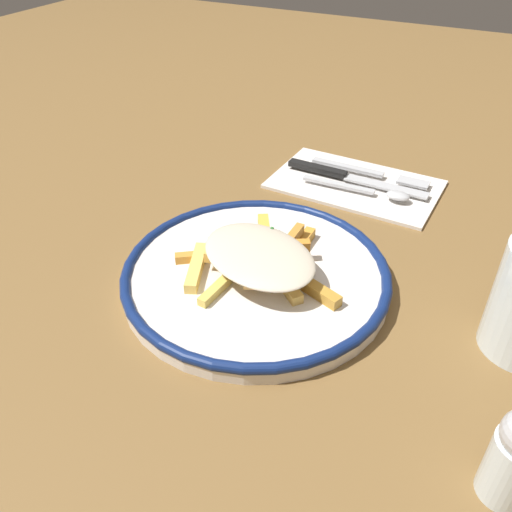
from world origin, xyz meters
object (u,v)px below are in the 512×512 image
fries_heap (258,257)px  knife (343,175)px  spoon (374,191)px  napkin (355,183)px  plate (256,274)px  fork (370,172)px

fries_heap → knife: fries_heap is taller
fries_heap → spoon: bearing=166.3°
napkin → spoon: (0.03, 0.03, 0.01)m
knife → plate: bearing=-2.0°
fork → knife: (0.03, -0.03, 0.00)m
knife → napkin: bearing=88.2°
fries_heap → napkin: fries_heap is taller
napkin → knife: size_ratio=1.11×
fork → knife: bearing=-48.9°
plate → fries_heap: 0.03m
fork → fries_heap: bearing=-6.9°
knife → spoon: spoon is taller
plate → spoon: plate is taller
napkin → fork: (-0.03, 0.01, 0.01)m
plate → spoon: size_ratio=1.94×
fork → knife: 0.04m
plate → fries_heap: fries_heap is taller
napkin → spoon: bearing=52.2°
napkin → fork: fork is taller
napkin → fries_heap: bearing=-5.1°
fork → knife: size_ratio=0.84×
fries_heap → fork: size_ratio=1.10×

